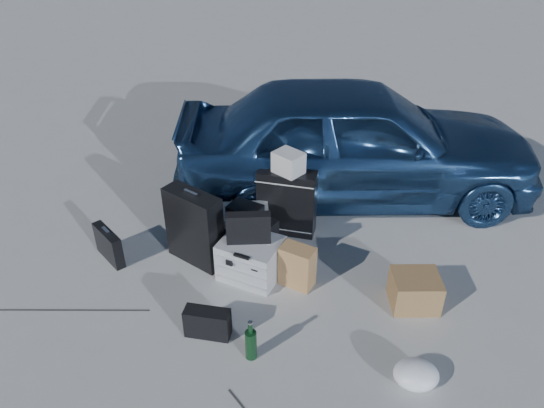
% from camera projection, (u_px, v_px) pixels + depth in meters
% --- Properties ---
extents(ground, '(60.00, 60.00, 0.00)m').
position_uv_depth(ground, '(235.00, 310.00, 4.32)').
color(ground, '#A5A4A0').
rests_on(ground, ground).
extents(car, '(4.00, 2.63, 1.27)m').
position_uv_depth(car, '(356.00, 140.00, 5.50)').
color(car, '#2E5485').
rests_on(car, ground).
extents(pelican_case, '(0.55, 0.47, 0.36)m').
position_uv_depth(pelican_case, '(251.00, 258.00, 4.59)').
color(pelican_case, '#ACAEB1').
rests_on(pelican_case, ground).
extents(laptop_bag, '(0.38, 0.22, 0.28)m').
position_uv_depth(laptop_bag, '(248.00, 228.00, 4.42)').
color(laptop_bag, black).
rests_on(laptop_bag, pelican_case).
extents(briefcase, '(0.39, 0.28, 0.31)m').
position_uv_depth(briefcase, '(109.00, 245.00, 4.79)').
color(briefcase, black).
rests_on(briefcase, ground).
extents(suitcase_left, '(0.58, 0.36, 0.70)m').
position_uv_depth(suitcase_left, '(194.00, 228.00, 4.68)').
color(suitcase_left, black).
rests_on(suitcase_left, ground).
extents(suitcase_right, '(0.57, 0.24, 0.66)m').
position_uv_depth(suitcase_right, '(287.00, 202.00, 5.06)').
color(suitcase_right, black).
rests_on(suitcase_right, ground).
extents(white_carton, '(0.31, 0.29, 0.20)m').
position_uv_depth(white_carton, '(289.00, 163.00, 4.82)').
color(white_carton, beige).
rests_on(white_carton, suitcase_right).
extents(duffel_bag, '(0.65, 0.42, 0.30)m').
position_uv_depth(duffel_bag, '(245.00, 230.00, 5.00)').
color(duffel_bag, black).
rests_on(duffel_bag, ground).
extents(flat_box_white, '(0.53, 0.47, 0.08)m').
position_uv_depth(flat_box_white, '(245.00, 214.00, 4.88)').
color(flat_box_white, beige).
rests_on(flat_box_white, duffel_bag).
extents(flat_box_black, '(0.33, 0.26, 0.06)m').
position_uv_depth(flat_box_black, '(245.00, 209.00, 4.82)').
color(flat_box_black, black).
rests_on(flat_box_black, flat_box_white).
extents(kraft_bag, '(0.31, 0.22, 0.38)m').
position_uv_depth(kraft_bag, '(297.00, 266.00, 4.49)').
color(kraft_bag, '#A17D46').
rests_on(kraft_bag, ground).
extents(cardboard_box, '(0.46, 0.43, 0.28)m').
position_uv_depth(cardboard_box, '(415.00, 291.00, 4.31)').
color(cardboard_box, brown).
rests_on(cardboard_box, ground).
extents(plastic_bag, '(0.38, 0.35, 0.18)m').
position_uv_depth(plastic_bag, '(416.00, 374.00, 3.67)').
color(plastic_bag, white).
rests_on(plastic_bag, ground).
extents(messenger_bag, '(0.36, 0.17, 0.24)m').
position_uv_depth(messenger_bag, '(208.00, 323.00, 4.03)').
color(messenger_bag, black).
rests_on(messenger_bag, ground).
extents(green_bottle, '(0.10, 0.10, 0.34)m').
position_uv_depth(green_bottle, '(251.00, 340.00, 3.82)').
color(green_bottle, black).
rests_on(green_bottle, ground).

